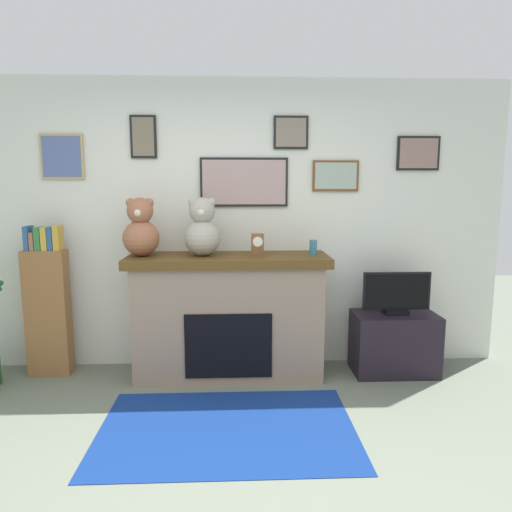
{
  "coord_description": "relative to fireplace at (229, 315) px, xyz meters",
  "views": [
    {
      "loc": [
        0.15,
        -2.19,
        1.65
      ],
      "look_at": [
        0.31,
        1.67,
        1.06
      ],
      "focal_mm": 31.9,
      "sensor_mm": 36.0,
      "label": 1
    }
  ],
  "objects": [
    {
      "name": "back_wall",
      "position": [
        -0.07,
        0.33,
        0.77
      ],
      "size": [
        5.2,
        0.15,
        2.6
      ],
      "color": "silver",
      "rests_on": "ground_plane"
    },
    {
      "name": "ground_plane",
      "position": [
        -0.08,
        -1.67,
        -0.54
      ],
      "size": [
        12.0,
        12.0,
        0.0
      ],
      "primitive_type": "plane",
      "color": "slate"
    },
    {
      "name": "television",
      "position": [
        1.47,
        -0.03,
        0.18
      ],
      "size": [
        0.59,
        0.14,
        0.37
      ],
      "color": "black",
      "rests_on": "tv_stand"
    },
    {
      "name": "candle_jar",
      "position": [
        0.73,
        -0.02,
        0.59
      ],
      "size": [
        0.06,
        0.06,
        0.13
      ],
      "primitive_type": "cylinder",
      "color": "teal",
      "rests_on": "fireplace"
    },
    {
      "name": "area_rug",
      "position": [
        0.0,
        -0.94,
        -0.54
      ],
      "size": [
        1.76,
        1.13,
        0.01
      ],
      "primitive_type": "cube",
      "color": "navy",
      "rests_on": "ground_plane"
    },
    {
      "name": "tv_stand",
      "position": [
        1.47,
        -0.03,
        -0.27
      ],
      "size": [
        0.73,
        0.4,
        0.54
      ],
      "primitive_type": "cube",
      "color": "black",
      "rests_on": "ground_plane"
    },
    {
      "name": "mantel_clock",
      "position": [
        0.25,
        -0.02,
        0.62
      ],
      "size": [
        0.11,
        0.08,
        0.19
      ],
      "color": "brown",
      "rests_on": "fireplace"
    },
    {
      "name": "teddy_bear_tan",
      "position": [
        -0.73,
        -0.02,
        0.75
      ],
      "size": [
        0.31,
        0.31,
        0.49
      ],
      "color": "#965C40",
      "rests_on": "fireplace"
    },
    {
      "name": "fireplace",
      "position": [
        0.0,
        0.0,
        0.0
      ],
      "size": [
        1.72,
        0.59,
        1.07
      ],
      "color": "gray",
      "rests_on": "ground_plane"
    },
    {
      "name": "teddy_bear_brown",
      "position": [
        -0.22,
        -0.02,
        0.75
      ],
      "size": [
        0.31,
        0.31,
        0.49
      ],
      "color": "#A29B8C",
      "rests_on": "fireplace"
    },
    {
      "name": "bookshelf",
      "position": [
        -1.58,
        0.07,
        0.08
      ],
      "size": [
        0.36,
        0.16,
        1.33
      ],
      "color": "brown",
      "rests_on": "ground_plane"
    }
  ]
}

